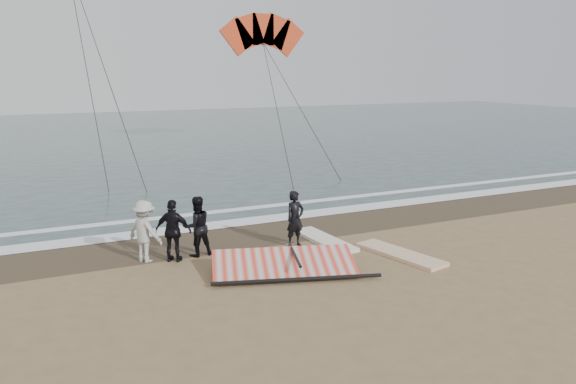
# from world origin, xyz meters

# --- Properties ---
(ground) EXTENTS (120.00, 120.00, 0.00)m
(ground) POSITION_xyz_m (0.00, 0.00, 0.00)
(ground) COLOR #8C704C
(ground) RESTS_ON ground
(sea) EXTENTS (120.00, 54.00, 0.02)m
(sea) POSITION_xyz_m (0.00, 33.00, 0.01)
(sea) COLOR #233838
(sea) RESTS_ON ground
(wet_sand) EXTENTS (120.00, 2.80, 0.01)m
(wet_sand) POSITION_xyz_m (0.00, 4.50, 0.01)
(wet_sand) COLOR #4C3D2B
(wet_sand) RESTS_ON ground
(foam_near) EXTENTS (120.00, 0.90, 0.01)m
(foam_near) POSITION_xyz_m (0.00, 5.90, 0.03)
(foam_near) COLOR white
(foam_near) RESTS_ON sea
(foam_far) EXTENTS (120.00, 0.45, 0.01)m
(foam_far) POSITION_xyz_m (0.00, 7.60, 0.03)
(foam_far) COLOR white
(foam_far) RESTS_ON sea
(man_main) EXTENTS (0.67, 0.51, 1.65)m
(man_main) POSITION_xyz_m (-0.69, 2.83, 0.83)
(man_main) COLOR black
(man_main) RESTS_ON ground
(board_white) EXTENTS (1.35, 2.83, 0.11)m
(board_white) POSITION_xyz_m (1.55, 0.77, 0.05)
(board_white) COLOR silver
(board_white) RESTS_ON ground
(board_cream) EXTENTS (0.90, 2.68, 0.11)m
(board_cream) POSITION_xyz_m (0.28, 2.83, 0.05)
(board_cream) COLOR white
(board_cream) RESTS_ON ground
(trio_cluster) EXTENTS (2.42, 1.37, 1.70)m
(trio_cluster) POSITION_xyz_m (-4.28, 3.20, 0.84)
(trio_cluster) COLOR black
(trio_cluster) RESTS_ON ground
(sail_rig) EXTENTS (4.01, 2.67, 0.49)m
(sail_rig) POSITION_xyz_m (-1.99, 1.05, 0.19)
(sail_rig) COLOR black
(sail_rig) RESTS_ON ground
(kite_red) EXTENTS (6.42, 7.02, 15.99)m
(kite_red) POSITION_xyz_m (7.02, 23.59, 7.10)
(kite_red) COLOR red
(kite_red) RESTS_ON ground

